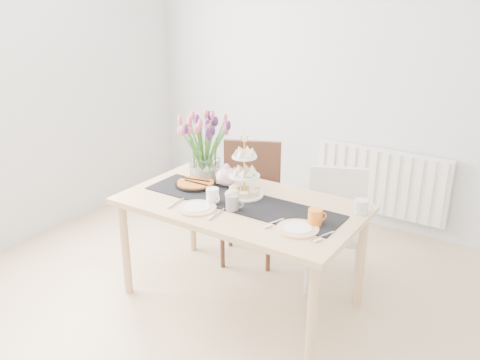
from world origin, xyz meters
The scene contains 16 objects.
room_shell centered at (0.00, 0.00, 1.30)m, with size 4.50×4.50×4.50m.
radiator centered at (0.50, 2.19, 0.45)m, with size 1.20×0.08×0.60m, color white.
dining_table centered at (0.08, 0.52, 0.67)m, with size 1.60×0.90×0.75m.
chair_brown centered at (-0.23, 1.13, 0.55)m, with size 0.62×0.62×0.94m.
chair_white centered at (0.51, 1.14, 0.50)m, with size 0.55×0.55×0.86m.
table_runner centered at (0.08, 0.52, 0.75)m, with size 1.40×0.35×0.01m, color black.
tulip_vase centered at (-0.38, 0.75, 1.07)m, with size 0.60×0.60×0.50m.
cake_stand centered at (0.04, 0.62, 0.86)m, with size 0.27×0.27×0.39m.
teapot centered at (-0.16, 0.71, 0.83)m, with size 0.24×0.20×0.16m, color silver, non-canonical shape.
cream_jug centered at (0.81, 0.79, 0.80)m, with size 0.09×0.09×0.09m, color silver.
tart_tin centered at (-0.35, 0.59, 0.77)m, with size 0.30×0.30×0.04m.
mug_grey centered at (0.10, 0.39, 0.80)m, with size 0.09×0.09×0.10m, color gray.
mug_white centered at (-0.07, 0.41, 0.80)m, with size 0.09×0.09×0.10m, color white.
mug_orange centered at (0.64, 0.48, 0.80)m, with size 0.09×0.09×0.10m, color orange.
plate_left centered at (-0.10, 0.27, 0.76)m, with size 0.26×0.26×0.01m, color silver.
plate_right centered at (0.59, 0.36, 0.76)m, with size 0.25×0.25×0.01m, color silver.
Camera 1 is at (1.78, -2.08, 2.09)m, focal length 38.00 mm.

